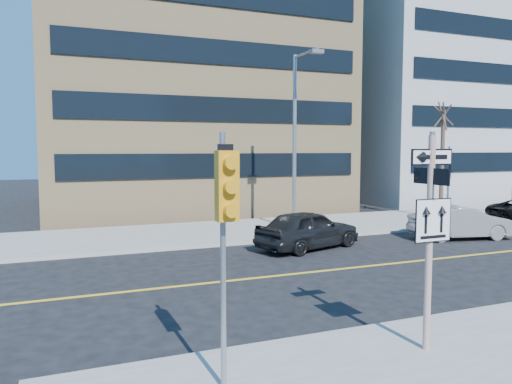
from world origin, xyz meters
name	(u,v)px	position (x,y,z in m)	size (l,w,h in m)	color
ground	(352,316)	(0.00, 0.00, 0.00)	(120.00, 120.00, 0.00)	black
far_sidewalk	(498,213)	(18.00, 12.00, 0.07)	(66.00, 6.00, 0.15)	gray
sign_pole	(430,229)	(0.00, -2.51, 2.44)	(0.92, 0.92, 4.06)	silver
traffic_signal	(226,207)	(-4.00, -2.66, 3.03)	(0.32, 0.45, 4.00)	gray
parked_car_a	(308,229)	(2.79, 7.36, 0.77)	(4.50, 1.81, 1.53)	black
parked_car_b	(461,222)	(9.92, 6.72, 0.72)	(4.36, 1.52, 1.44)	gray
streetlight_a	(297,130)	(4.00, 10.76, 4.76)	(0.55, 2.25, 8.00)	gray
street_tree_west	(443,118)	(13.00, 11.30, 5.52)	(1.80, 1.80, 6.35)	#3A2D22
building_brick	(179,75)	(2.00, 25.00, 9.00)	(18.00, 18.00, 18.00)	tan
building_grey_mid	(437,106)	(24.00, 24.00, 7.50)	(20.00, 16.00, 15.00)	#A6A9AC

